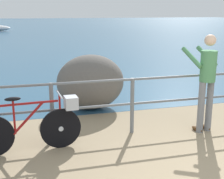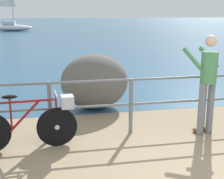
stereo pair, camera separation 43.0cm
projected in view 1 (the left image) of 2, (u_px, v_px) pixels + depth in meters
name	position (u px, v px, depth m)	size (l,w,h in m)	color
ground_plane	(62.00, 42.00, 22.56)	(120.00, 120.00, 0.10)	#937F60
sea_surface	(42.00, 25.00, 49.09)	(120.00, 90.00, 0.01)	#2D5675
promenade_railing	(169.00, 96.00, 5.74)	(7.20, 0.07, 1.02)	slate
bicycle	(37.00, 123.00, 4.86)	(1.70, 0.48, 0.92)	black
person_at_railing	(206.00, 79.00, 5.55)	(0.54, 0.67, 1.78)	slate
breakwater_boulder_main	(91.00, 82.00, 6.96)	(1.52, 1.15, 1.24)	#605B56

